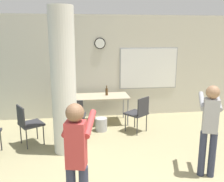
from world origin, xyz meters
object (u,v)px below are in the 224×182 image
chair_table_right (139,112)px  chair_near_pillar (28,122)px  folding_table (100,98)px  chair_table_left (75,114)px  person_playing_side (210,124)px  person_playing_front (77,155)px  bottle_on_table (107,92)px

chair_table_right → chair_near_pillar: same height
folding_table → chair_near_pillar: chair_near_pillar is taller
chair_table_right → chair_near_pillar: (-2.46, -0.37, 0.00)m
chair_table_left → person_playing_side: 2.95m
folding_table → person_playing_front: size_ratio=0.94×
folding_table → person_playing_front: bearing=-99.7°
person_playing_side → chair_near_pillar: bearing=152.9°
chair_near_pillar → bottle_on_table: bearing=33.4°
chair_table_right → person_playing_side: person_playing_side is taller
chair_table_left → bottle_on_table: bearing=44.2°
chair_table_right → person_playing_side: (0.67, -1.97, 0.39)m
chair_near_pillar → person_playing_side: bearing=-27.1°
folding_table → chair_table_right: 1.15m
bottle_on_table → chair_table_left: bottle_on_table is taller
chair_table_left → person_playing_front: (0.05, -2.78, 0.40)m
chair_near_pillar → chair_table_right: bearing=8.6°
chair_table_right → person_playing_front: bearing=-117.4°
person_playing_front → person_playing_side: size_ratio=1.01×
chair_table_right → chair_near_pillar: bearing=-171.4°
folding_table → bottle_on_table: size_ratio=5.70×
bottle_on_table → chair_table_left: size_ratio=0.29×
chair_table_right → person_playing_front: person_playing_front is taller
person_playing_front → person_playing_side: (2.10, 0.79, -0.01)m
chair_near_pillar → person_playing_front: (1.02, -2.39, 0.40)m
chair_table_left → person_playing_side: bearing=-42.7°
folding_table → person_playing_side: bearing=-61.4°
folding_table → chair_table_left: size_ratio=1.68×
folding_table → chair_table_right: size_ratio=1.68×
person_playing_front → chair_near_pillar: bearing=113.1°
chair_table_left → person_playing_front: person_playing_front is taller
chair_table_left → person_playing_side: size_ratio=0.57×
chair_table_right → folding_table: bearing=137.1°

